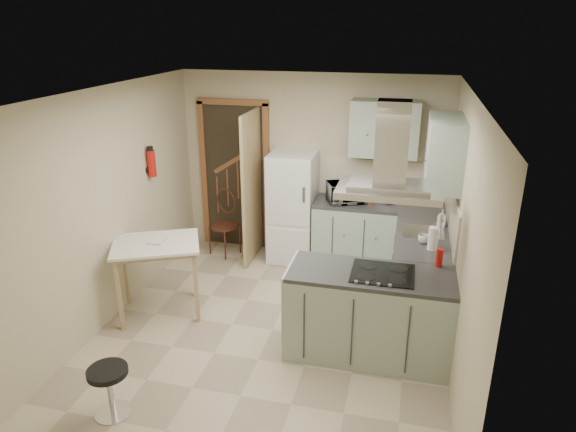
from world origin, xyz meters
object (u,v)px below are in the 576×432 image
(drop_leaf_table, at_px, (159,278))
(stool, at_px, (110,391))
(peninsula, at_px, (369,314))
(bentwood_chair, at_px, (224,226))
(microwave, at_px, (346,192))
(extractor_hood, at_px, (389,190))
(fridge, at_px, (292,207))

(drop_leaf_table, distance_m, stool, 1.63)
(peninsula, height_order, drop_leaf_table, peninsula)
(bentwood_chair, bearing_deg, microwave, 26.34)
(extractor_hood, xyz_separation_m, bentwood_chair, (-2.29, 1.90, -1.30))
(peninsula, distance_m, microwave, 2.09)
(peninsula, relative_size, bentwood_chair, 1.84)
(drop_leaf_table, relative_size, stool, 2.04)
(extractor_hood, distance_m, drop_leaf_table, 2.78)
(drop_leaf_table, height_order, microwave, microwave)
(peninsula, height_order, extractor_hood, extractor_hood)
(extractor_hood, relative_size, microwave, 1.89)
(peninsula, bearing_deg, drop_leaf_table, 174.16)
(peninsula, relative_size, stool, 3.45)
(stool, bearing_deg, extractor_hood, 32.50)
(extractor_hood, relative_size, drop_leaf_table, 0.98)
(drop_leaf_table, bearing_deg, bentwood_chair, 59.65)
(extractor_hood, bearing_deg, stool, -147.50)
(extractor_hood, distance_m, microwave, 2.15)
(bentwood_chair, xyz_separation_m, microwave, (1.68, 0.05, 0.61))
(fridge, distance_m, extractor_hood, 2.57)
(drop_leaf_table, bearing_deg, peninsula, -30.63)
(fridge, bearing_deg, microwave, -2.68)
(drop_leaf_table, xyz_separation_m, microwave, (1.84, 1.71, 0.60))
(peninsula, relative_size, microwave, 3.26)
(bentwood_chair, relative_size, stool, 1.88)
(microwave, bearing_deg, peninsula, -99.04)
(peninsula, bearing_deg, stool, -146.23)
(extractor_hood, height_order, microwave, extractor_hood)
(fridge, height_order, bentwood_chair, fridge)
(fridge, xyz_separation_m, extractor_hood, (1.32, -1.98, 0.97))
(microwave, bearing_deg, extractor_hood, -96.32)
(extractor_hood, height_order, bentwood_chair, extractor_hood)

